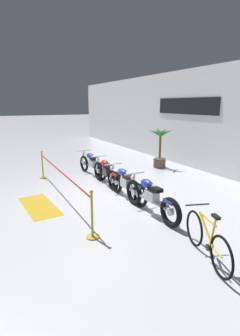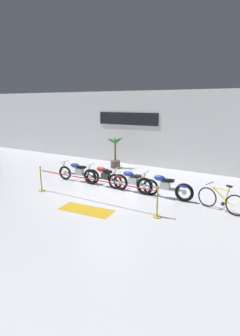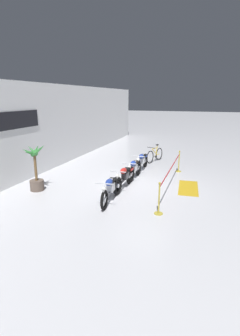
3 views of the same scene
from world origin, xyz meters
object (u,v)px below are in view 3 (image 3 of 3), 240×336
at_px(floor_banner, 188,188).
at_px(motorcycle_blue_3, 142,162).
at_px(motorcycle_red_1, 125,177).
at_px(potted_palm_left_of_row, 36,171).
at_px(stanchion_far_left, 167,181).
at_px(motorcycle_blue_0, 110,189).
at_px(bicycle, 155,155).
at_px(stanchion_mid_left, 179,165).
at_px(motorcycle_blue_2, 134,169).

bearing_deg(floor_banner, motorcycle_blue_3, 47.85).
relative_size(motorcycle_red_1, potted_palm_left_of_row, 1.22).
distance_m(motorcycle_red_1, stanchion_far_left, 1.85).
distance_m(motorcycle_blue_0, bicycle, 6.31).
distance_m(bicycle, stanchion_far_left, 5.57).
relative_size(motorcycle_blue_0, motorcycle_red_1, 0.95).
height_order(stanchion_mid_left, floor_banner, stanchion_mid_left).
height_order(motorcycle_blue_3, floor_banner, motorcycle_blue_3).
bearing_deg(motorcycle_blue_0, motorcycle_blue_2, -0.94).
xyz_separation_m(bicycle, floor_banner, (-3.98, -2.21, -0.38)).
height_order(motorcycle_blue_3, bicycle, bicycle).
xyz_separation_m(motorcycle_blue_2, bicycle, (3.49, -0.23, -0.08)).
bearing_deg(stanchion_mid_left, motorcycle_blue_0, 158.67).
distance_m(motorcycle_blue_0, motorcycle_blue_2, 2.82).
xyz_separation_m(bicycle, stanchion_mid_left, (-1.67, -1.54, -0.02)).
height_order(motorcycle_blue_0, floor_banner, motorcycle_blue_0).
distance_m(motorcycle_blue_3, bicycle, 2.14).
distance_m(bicycle, stanchion_mid_left, 2.27).
bearing_deg(potted_palm_left_of_row, motorcycle_blue_0, -91.81).
bearing_deg(motorcycle_blue_3, stanchion_far_left, -151.46).
relative_size(motorcycle_blue_0, motorcycle_blue_2, 0.96).
distance_m(motorcycle_blue_0, floor_banner, 3.43).
height_order(motorcycle_blue_2, motorcycle_blue_3, motorcycle_blue_3).
height_order(motorcycle_blue_2, bicycle, bicycle).
xyz_separation_m(motorcycle_blue_2, motorcycle_blue_3, (1.36, -0.01, -0.00)).
bearing_deg(stanchion_far_left, motorcycle_blue_3, 28.54).
relative_size(motorcycle_blue_2, potted_palm_left_of_row, 1.21).
relative_size(motorcycle_blue_0, potted_palm_left_of_row, 1.16).
distance_m(motorcycle_red_1, motorcycle_blue_3, 2.70).
distance_m(motorcycle_blue_0, stanchion_far_left, 2.06).
xyz_separation_m(potted_palm_left_of_row, stanchion_mid_left, (4.53, -4.95, -0.42)).
distance_m(motorcycle_blue_0, stanchion_mid_left, 4.98).
xyz_separation_m(motorcycle_blue_0, stanchion_mid_left, (4.63, -1.81, -0.10)).
bearing_deg(motorcycle_blue_3, floor_banner, -127.44).
bearing_deg(bicycle, motorcycle_blue_2, 176.30).
bearing_deg(bicycle, motorcycle_blue_0, 177.53).
bearing_deg(potted_palm_left_of_row, stanchion_far_left, -80.06).
relative_size(bicycle, stanchion_mid_left, 1.57).
bearing_deg(motorcycle_red_1, motorcycle_blue_2, 0.07).
distance_m(motorcycle_red_1, motorcycle_blue_2, 1.34).
xyz_separation_m(bicycle, potted_palm_left_of_row, (-6.21, 3.41, 0.40)).
bearing_deg(stanchion_far_left, stanchion_mid_left, 0.00).
relative_size(potted_palm_left_of_row, stanchion_far_left, 0.36).
bearing_deg(motorcycle_red_1, floor_banner, -70.95).
bearing_deg(bicycle, stanchion_far_left, -163.94).
height_order(bicycle, stanchion_far_left, stanchion_far_left).
height_order(motorcycle_blue_3, stanchion_far_left, stanchion_far_left).
height_order(bicycle, stanchion_mid_left, stanchion_mid_left).
bearing_deg(motorcycle_blue_2, motorcycle_blue_0, 179.06).
height_order(stanchion_far_left, floor_banner, stanchion_far_left).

